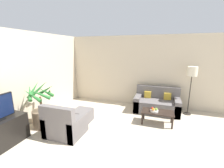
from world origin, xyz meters
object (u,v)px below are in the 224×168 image
object	(u,v)px
potted_palm	(42,112)
coffee_table	(157,113)
ottoman	(82,116)
fruit_bowl	(154,111)
orange_fruit	(153,109)
sofa_loveseat	(157,104)
floor_lamp	(192,74)
apple_red	(152,108)
apple_green	(156,109)
armchair	(65,125)

from	to	relation	value
potted_palm	coffee_table	size ratio (longest dim) A/B	1.43
coffee_table	ottoman	distance (m)	2.28
fruit_bowl	orange_fruit	xyz separation A→B (m)	(-0.03, -0.05, 0.07)
sofa_loveseat	orange_fruit	xyz separation A→B (m)	(-0.07, -1.04, 0.20)
potted_palm	floor_lamp	xyz separation A→B (m)	(4.10, 2.27, 0.95)
potted_palm	apple_red	xyz separation A→B (m)	(2.97, 1.21, 0.03)
sofa_loveseat	coffee_table	size ratio (longest dim) A/B	1.65
potted_palm	apple_green	bearing A→B (deg)	20.71
coffee_table	armchair	world-z (taller)	armchair
coffee_table	apple_red	bearing A→B (deg)	-171.37
apple_red	orange_fruit	bearing A→B (deg)	-70.33
floor_lamp	apple_green	bearing A→B (deg)	-132.58
sofa_loveseat	fruit_bowl	size ratio (longest dim) A/B	6.63
coffee_table	ottoman	size ratio (longest dim) A/B	1.68
floor_lamp	armchair	world-z (taller)	floor_lamp
floor_lamp	coffee_table	distance (m)	1.78
floor_lamp	orange_fruit	xyz separation A→B (m)	(-1.10, -1.15, -0.91)
apple_green	orange_fruit	distance (m)	0.09
sofa_loveseat	potted_palm	bearing A→B (deg)	-144.86
coffee_table	orange_fruit	world-z (taller)	orange_fruit
orange_fruit	armchair	size ratio (longest dim) A/B	0.08
apple_green	ottoman	xyz separation A→B (m)	(-2.16, -0.53, -0.30)
sofa_loveseat	orange_fruit	distance (m)	1.06
coffee_table	orange_fruit	bearing A→B (deg)	-139.33
potted_palm	apple_red	distance (m)	3.21
coffee_table	apple_red	world-z (taller)	apple_red
apple_red	armchair	distance (m)	2.52
apple_red	ottoman	bearing A→B (deg)	-164.34
coffee_table	apple_red	size ratio (longest dim) A/B	12.95
potted_palm	apple_green	xyz separation A→B (m)	(3.08, 1.17, 0.04)
sofa_loveseat	ottoman	size ratio (longest dim) A/B	2.77
apple_green	orange_fruit	xyz separation A→B (m)	(-0.08, -0.04, -0.00)
potted_palm	orange_fruit	world-z (taller)	potted_palm
fruit_bowl	apple_green	size ratio (longest dim) A/B	2.96
sofa_loveseat	orange_fruit	size ratio (longest dim) A/B	20.47
apple_red	ottoman	world-z (taller)	apple_red
floor_lamp	orange_fruit	world-z (taller)	floor_lamp
fruit_bowl	apple_red	distance (m)	0.09
potted_palm	ottoman	size ratio (longest dim) A/B	2.40
sofa_loveseat	ottoman	xyz separation A→B (m)	(-2.14, -1.53, -0.10)
floor_lamp	apple_green	world-z (taller)	floor_lamp
potted_palm	coffee_table	distance (m)	3.36
coffee_table	orange_fruit	xyz separation A→B (m)	(-0.12, -0.11, 0.15)
sofa_loveseat	floor_lamp	xyz separation A→B (m)	(1.03, 0.11, 1.11)
potted_palm	orange_fruit	bearing A→B (deg)	20.52
floor_lamp	apple_green	distance (m)	1.75
potted_palm	fruit_bowl	bearing A→B (deg)	21.14
floor_lamp	coffee_table	size ratio (longest dim) A/B	1.78
apple_green	ottoman	distance (m)	2.24
apple_red	apple_green	bearing A→B (deg)	-19.69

